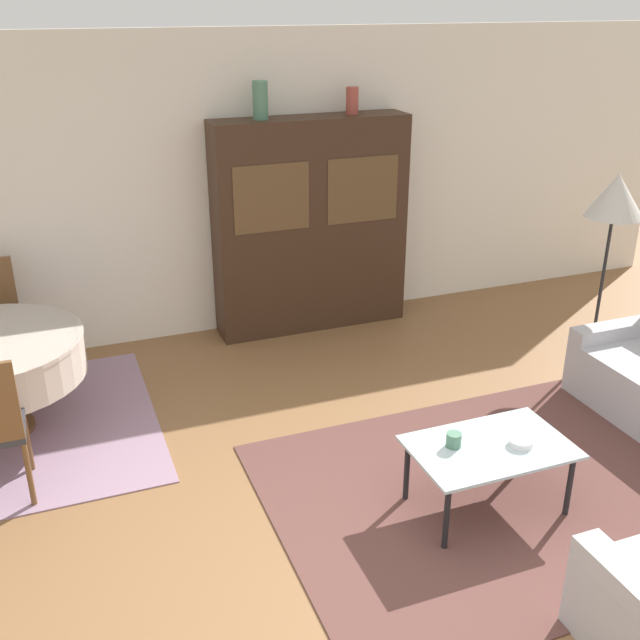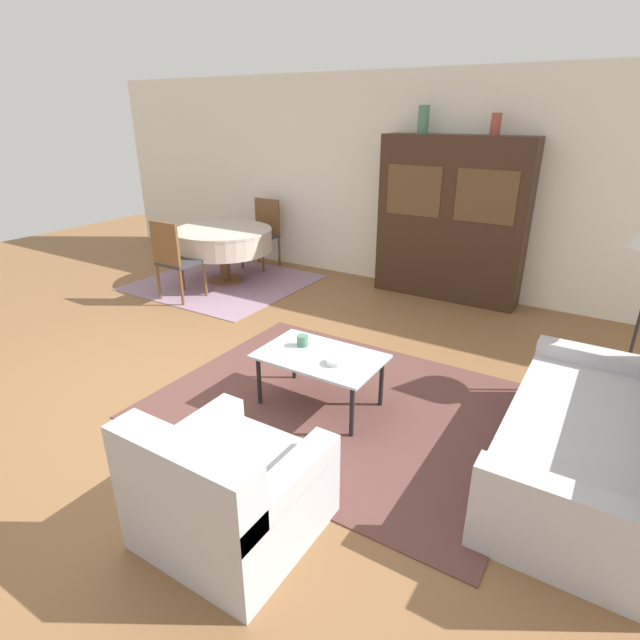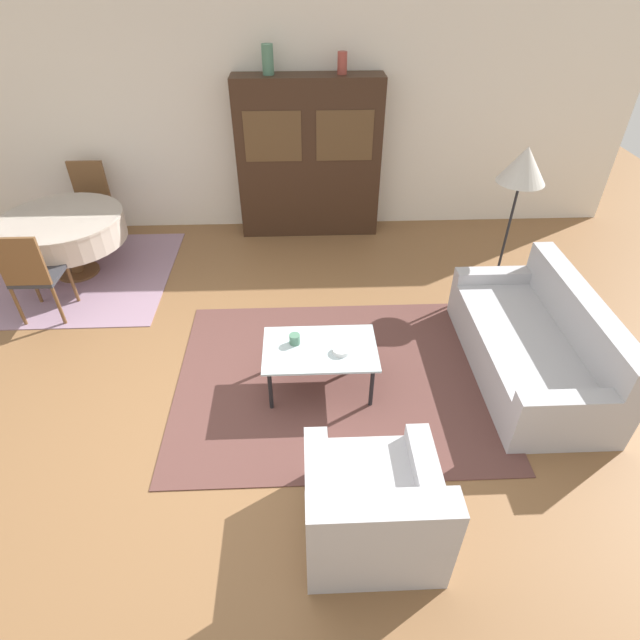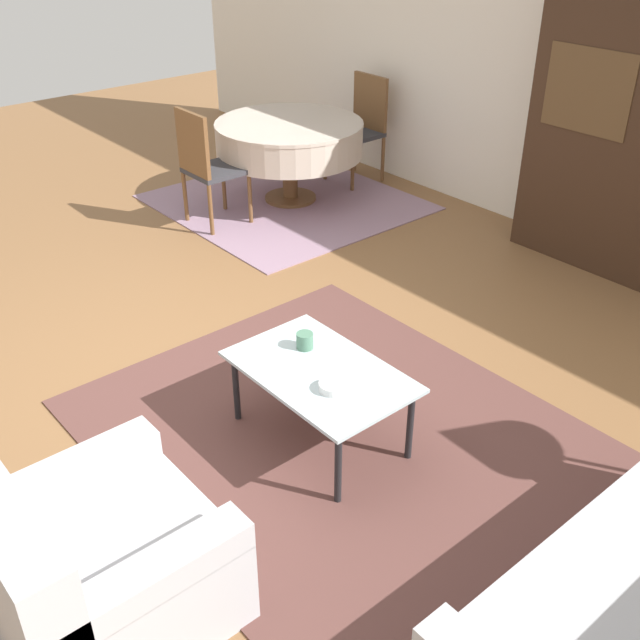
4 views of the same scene
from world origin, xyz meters
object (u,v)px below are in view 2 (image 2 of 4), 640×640
dining_table (223,240)px  couch (596,444)px  vase_short (496,124)px  bowl (335,361)px  dining_chair_far (263,230)px  armchair (227,493)px  coffee_table (320,360)px  dining_chair_near (174,256)px  display_cabinet (451,220)px  cup (303,341)px  vase_tall (423,120)px

dining_table → couch: bearing=-21.6°
vase_short → couch: bearing=-61.7°
bowl → dining_table: bearing=145.1°
dining_table → dining_chair_far: bearing=90.0°
couch → vase_short: bearing=28.3°
dining_table → armchair: bearing=-48.0°
coffee_table → dining_chair_near: bearing=158.1°
couch → display_cabinet: (-1.96, 2.91, 0.70)m
dining_chair_near → vase_short: bearing=30.9°
couch → dining_chair_near: (-4.77, 1.00, 0.28)m
cup → vase_tall: vase_tall is taller
dining_chair_far → vase_short: (3.20, 0.13, 1.52)m
dining_chair_far → cup: size_ratio=10.91×
couch → cup: bearing=91.8°
coffee_table → bowl: size_ratio=6.63×
dining_chair_near → dining_chair_far: size_ratio=1.00×
bowl → vase_tall: 3.59m
dining_table → cup: dining_table is taller
display_cabinet → cup: size_ratio=21.49×
dining_chair_far → bowl: bearing=135.1°
cup → vase_tall: (-0.25, 2.98, 1.63)m
coffee_table → vase_short: size_ratio=4.14×
cup → vase_tall: size_ratio=0.29×
dining_chair_near → vase_short: size_ratio=4.27×
dining_table → vase_tall: (2.36, 1.02, 1.53)m
dining_chair_far → vase_short: bearing=-177.7°
armchair → coffee_table: 1.45m
cup → bowl: bearing=-19.2°
display_cabinet → vase_tall: size_ratio=6.23×
coffee_table → couch: bearing=4.2°
coffee_table → display_cabinet: 3.11m
dining_chair_far → dining_table: bearing=90.0°
dining_chair_far → couch: bearing=149.7°
couch → cup: couch is taller
display_cabinet → bowl: (0.19, -3.12, -0.51)m
couch → dining_table: bearing=68.4°
dining_chair_far → cup: dining_chair_far is taller
cup → vase_tall: bearing=94.8°
dining_chair_far → coffee_table: bearing=134.0°
dining_chair_near → display_cabinet: bearing=34.3°
dining_table → dining_chair_near: bearing=-90.0°
dining_table → coffee_table: bearing=-35.7°
coffee_table → dining_chair_far: dining_chair_far is taller
couch → armchair: size_ratio=2.21×
dining_chair_near → dining_chair_far: same height
dining_table → vase_short: bearing=17.7°
couch → vase_tall: vase_tall is taller
couch → vase_tall: bearing=39.6°
dining_chair_far → vase_tall: vase_tall is taller
display_cabinet → vase_short: (0.39, 0.00, 1.10)m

